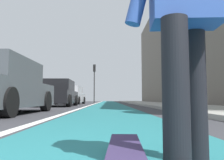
# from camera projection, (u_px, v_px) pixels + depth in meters

# --- Properties ---
(ground_plane) EXTENTS (80.00, 80.00, 0.00)m
(ground_plane) POSITION_uv_depth(u_px,v_px,m) (109.00, 108.00, 10.26)
(ground_plane) COLOR #38383D
(bike_lane_paint) EXTENTS (56.00, 2.16, 0.00)m
(bike_lane_paint) POSITION_uv_depth(u_px,v_px,m) (109.00, 103.00, 24.21)
(bike_lane_paint) COLOR #237075
(bike_lane_paint) RESTS_ON ground
(lane_stripe_white) EXTENTS (52.00, 0.16, 0.01)m
(lane_stripe_white) POSITION_uv_depth(u_px,v_px,m) (95.00, 104.00, 20.20)
(lane_stripe_white) COLOR silver
(lane_stripe_white) RESTS_ON ground
(sidewalk_curb) EXTENTS (52.00, 3.20, 0.11)m
(sidewalk_curb) POSITION_uv_depth(u_px,v_px,m) (154.00, 104.00, 18.29)
(sidewalk_curb) COLOR #9E9B93
(sidewalk_curb) RESTS_ON ground
(building_facade) EXTENTS (40.00, 1.20, 12.74)m
(building_facade) POSITION_uv_depth(u_px,v_px,m) (177.00, 39.00, 22.86)
(building_facade) COLOR slate
(building_facade) RESTS_ON ground
(skateboard) EXTENTS (0.85, 0.25, 0.11)m
(skateboard) POSITION_uv_depth(u_px,v_px,m) (125.00, 148.00, 1.41)
(skateboard) COLOR green
(skateboard) RESTS_ON ground
(skater_person) EXTENTS (0.45, 0.72, 1.64)m
(skater_person) POSITION_uv_depth(u_px,v_px,m) (185.00, 5.00, 1.33)
(skater_person) COLOR black
(skater_person) RESTS_ON ground
(parked_car_mid) EXTENTS (4.14, 1.98, 1.49)m
(parked_car_mid) POSITION_uv_depth(u_px,v_px,m) (57.00, 94.00, 13.11)
(parked_car_mid) COLOR black
(parked_car_mid) RESTS_ON ground
(parked_car_far) EXTENTS (4.57, 2.07, 1.47)m
(parked_car_far) POSITION_uv_depth(u_px,v_px,m) (71.00, 96.00, 19.04)
(parked_car_far) COLOR #B7B7BC
(parked_car_far) RESTS_ON ground
(traffic_light) EXTENTS (0.33, 0.28, 4.37)m
(traffic_light) POSITION_uv_depth(u_px,v_px,m) (94.00, 76.00, 26.10)
(traffic_light) COLOR #2D2D2D
(traffic_light) RESTS_ON ground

